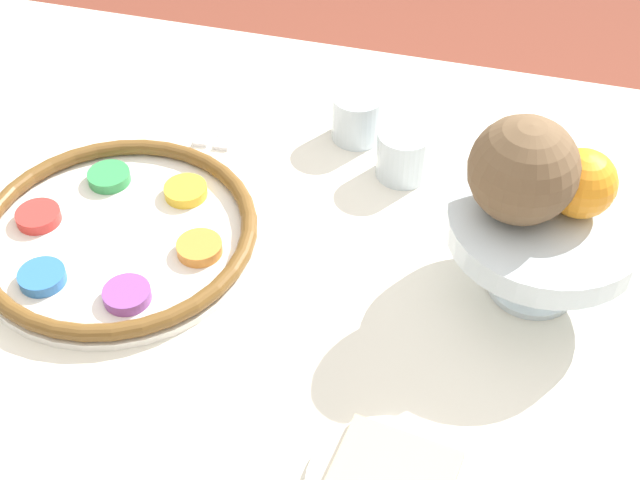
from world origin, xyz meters
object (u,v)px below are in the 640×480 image
object	(u,v)px
seder_plate	(118,233)
fruit_stand	(545,231)
cup_mid	(357,116)
coconut	(523,170)
cup_near	(403,154)
orange_fruit	(582,183)

from	to	relation	value
seder_plate	fruit_stand	bearing A→B (deg)	6.30
fruit_stand	cup_mid	xyz separation A→B (m)	(-0.26, 0.22, -0.06)
coconut	cup_mid	distance (m)	0.34
seder_plate	cup_mid	bearing A→B (deg)	50.21
fruit_stand	cup_near	bearing A→B (deg)	138.80
orange_fruit	cup_near	world-z (taller)	orange_fruit
orange_fruit	cup_near	size ratio (longest dim) A/B	1.07
orange_fruit	cup_mid	bearing A→B (deg)	144.36
cup_mid	fruit_stand	bearing A→B (deg)	-40.64
coconut	cup_mid	size ratio (longest dim) A/B	1.66
orange_fruit	coconut	xyz separation A→B (m)	(-0.06, -0.02, 0.02)
coconut	cup_mid	xyz separation A→B (m)	(-0.22, 0.22, -0.14)
orange_fruit	coconut	bearing A→B (deg)	-162.56
cup_mid	orange_fruit	bearing A→B (deg)	-35.64
orange_fruit	coconut	size ratio (longest dim) A/B	0.65
fruit_stand	orange_fruit	bearing A→B (deg)	34.15
fruit_stand	orange_fruit	world-z (taller)	orange_fruit
fruit_stand	cup_near	world-z (taller)	fruit_stand
orange_fruit	coconut	world-z (taller)	coconut
seder_plate	cup_near	size ratio (longest dim) A/B	4.84
fruit_stand	coconut	size ratio (longest dim) A/B	1.85
fruit_stand	cup_mid	distance (m)	0.35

